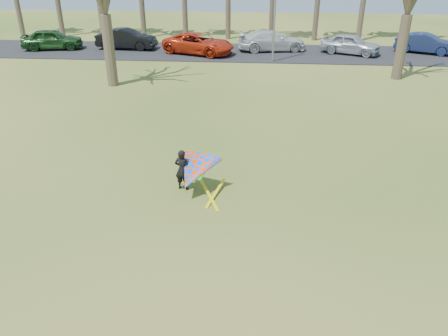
# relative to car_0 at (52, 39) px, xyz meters

# --- Properties ---
(ground) EXTENTS (100.00, 100.00, 0.00)m
(ground) POSITION_rel_car_0_xyz_m (16.19, -24.82, -0.88)
(ground) COLOR #295713
(ground) RESTS_ON ground
(parking_strip) EXTENTS (46.00, 7.00, 0.06)m
(parking_strip) POSITION_rel_car_0_xyz_m (16.19, 0.18, -0.85)
(parking_strip) COLOR black
(parking_strip) RESTS_ON ground
(car_0) EXTENTS (5.12, 2.87, 1.65)m
(car_0) POSITION_rel_car_0_xyz_m (0.00, 0.00, 0.00)
(car_0) COLOR #1B431A
(car_0) RESTS_ON parking_strip
(car_1) EXTENTS (5.05, 2.05, 1.63)m
(car_1) POSITION_rel_car_0_xyz_m (6.10, 0.67, -0.01)
(car_1) COLOR black
(car_1) RESTS_ON parking_strip
(car_2) EXTENTS (6.26, 4.47, 1.58)m
(car_2) POSITION_rel_car_0_xyz_m (12.35, -0.67, -0.03)
(car_2) COLOR red
(car_2) RESTS_ON parking_strip
(car_3) EXTENTS (5.84, 3.20, 1.60)m
(car_3) POSITION_rel_car_0_xyz_m (18.16, 0.98, -0.02)
(car_3) COLOR silver
(car_3) RESTS_ON parking_strip
(car_4) EXTENTS (4.98, 3.62, 1.58)m
(car_4) POSITION_rel_car_0_xyz_m (24.38, 0.23, -0.04)
(car_4) COLOR #9FA6AC
(car_4) RESTS_ON parking_strip
(car_5) EXTENTS (4.87, 3.34, 1.52)m
(car_5) POSITION_rel_car_0_xyz_m (30.43, 1.06, -0.06)
(car_5) COLOR #19254D
(car_5) RESTS_ON parking_strip
(kite_flyer) EXTENTS (2.13, 2.39, 2.02)m
(kite_flyer) POSITION_rel_car_0_xyz_m (15.11, -22.64, -0.04)
(kite_flyer) COLOR black
(kite_flyer) RESTS_ON ground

